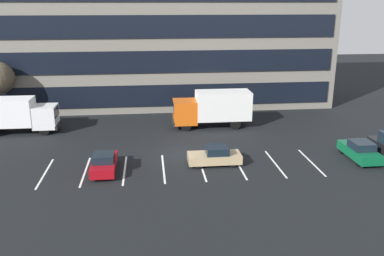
# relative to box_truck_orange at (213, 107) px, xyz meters

# --- Properties ---
(ground_plane) EXTENTS (120.00, 120.00, 0.00)m
(ground_plane) POSITION_rel_box_truck_orange_xyz_m (-3.81, -6.98, -1.96)
(ground_plane) COLOR black
(office_building) EXTENTS (36.76, 10.91, 21.60)m
(office_building) POSITION_rel_box_truck_orange_xyz_m (-3.81, 10.97, 8.84)
(office_building) COLOR slate
(office_building) RESTS_ON ground_plane
(lot_markings) EXTENTS (19.74, 5.40, 0.01)m
(lot_markings) POSITION_rel_box_truck_orange_xyz_m (-3.81, -9.91, -1.95)
(lot_markings) COLOR silver
(lot_markings) RESTS_ON ground_plane
(box_truck_orange) EXTENTS (7.50, 2.48, 3.48)m
(box_truck_orange) POSITION_rel_box_truck_orange_xyz_m (0.00, 0.00, 0.00)
(box_truck_orange) COLOR #D85914
(box_truck_orange) RESTS_ON ground_plane
(box_truck_white) EXTENTS (7.04, 2.33, 3.26)m
(box_truck_white) POSITION_rel_box_truck_orange_xyz_m (-18.21, 0.05, -0.12)
(box_truck_white) COLOR white
(box_truck_white) RESTS_ON ground_plane
(sedan_forest) EXTENTS (1.73, 4.14, 1.48)m
(sedan_forest) POSITION_rel_box_truck_orange_xyz_m (9.89, -9.70, -1.26)
(sedan_forest) COLOR #0C5933
(sedan_forest) RESTS_ON ground_plane
(sedan_maroon) EXTENTS (1.66, 3.96, 1.42)m
(sedan_maroon) POSITION_rel_box_truck_orange_xyz_m (-9.41, -10.06, -1.29)
(sedan_maroon) COLOR maroon
(sedan_maroon) RESTS_ON ground_plane
(sedan_tan) EXTENTS (3.93, 1.65, 1.41)m
(sedan_tan) POSITION_rel_box_truck_orange_xyz_m (-1.37, -9.58, -1.29)
(sedan_tan) COLOR tan
(sedan_tan) RESTS_ON ground_plane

